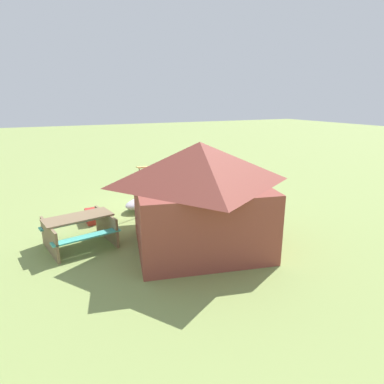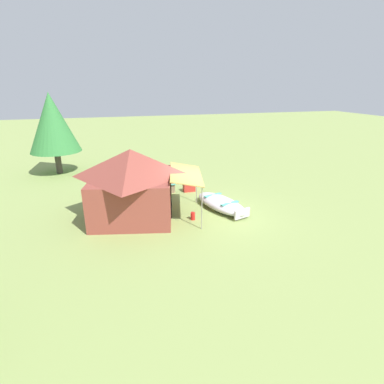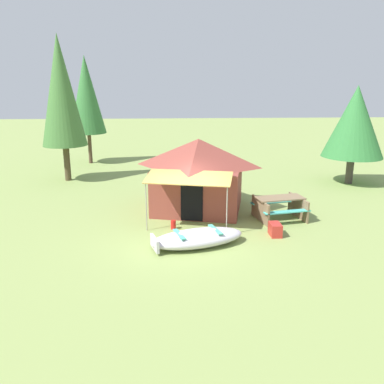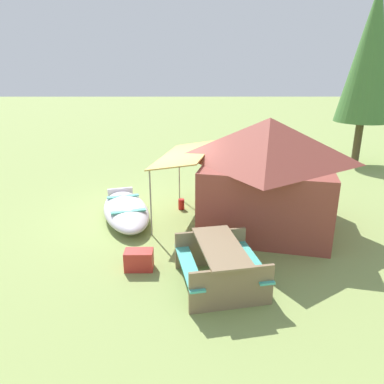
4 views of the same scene
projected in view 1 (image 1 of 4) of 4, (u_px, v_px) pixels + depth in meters
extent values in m
plane|color=#889C53|center=(178.00, 210.00, 11.06)|extent=(80.00, 80.00, 0.00)
ellipsoid|color=silver|center=(161.00, 199.00, 11.48)|extent=(3.01, 1.87, 0.47)
ellipsoid|color=#484549|center=(161.00, 198.00, 11.47)|extent=(2.76, 1.68, 0.17)
cube|color=#4CB09E|center=(148.00, 197.00, 11.06)|extent=(0.38, 0.85, 0.04)
cube|color=#4CB09E|center=(173.00, 191.00, 11.79)|extent=(0.38, 0.85, 0.04)
cube|color=silver|center=(188.00, 192.00, 12.31)|extent=(0.28, 0.71, 0.36)
cube|color=brown|center=(199.00, 215.00, 8.15)|extent=(3.63, 3.49, 1.65)
pyramid|color=brown|center=(200.00, 163.00, 7.79)|extent=(3.92, 3.77, 1.01)
cube|color=black|center=(187.00, 203.00, 9.55)|extent=(0.75, 0.20, 1.32)
cube|color=tan|center=(183.00, 165.00, 9.82)|extent=(2.95, 1.77, 0.23)
cylinder|color=gray|center=(140.00, 193.00, 10.27)|extent=(0.04, 0.04, 1.56)
cylinder|color=gray|center=(219.00, 188.00, 10.81)|extent=(0.04, 0.04, 1.56)
cube|color=#846B4D|center=(78.00, 217.00, 8.17)|extent=(1.74, 1.01, 0.04)
cube|color=#4AB9AB|center=(87.00, 237.00, 7.81)|extent=(1.66, 0.56, 0.04)
cube|color=#4AB9AB|center=(72.00, 223.00, 8.70)|extent=(1.66, 0.56, 0.04)
cube|color=#846B4D|center=(50.00, 239.00, 7.86)|extent=(0.33, 1.40, 0.75)
cube|color=#846B4D|center=(106.00, 226.00, 8.69)|extent=(0.33, 1.40, 0.75)
cube|color=red|center=(92.00, 216.00, 9.88)|extent=(0.33, 0.55, 0.40)
cylinder|color=red|center=(197.00, 210.00, 10.57)|extent=(0.23, 0.23, 0.29)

